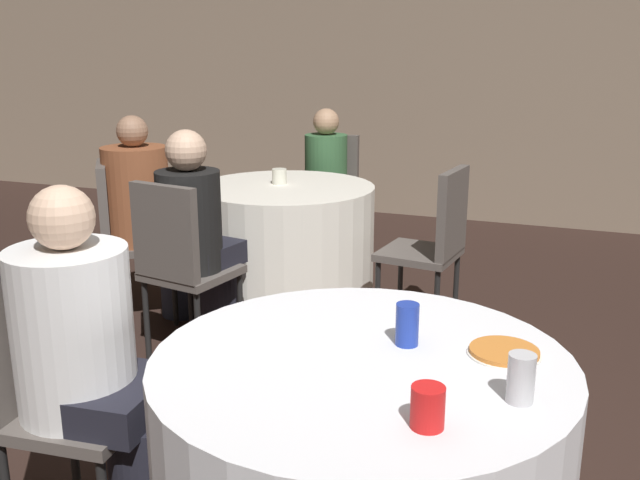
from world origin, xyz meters
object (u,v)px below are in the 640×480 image
Objects in this scene: chair_far_south at (178,256)px; person_green_jacket at (323,191)px; chair_far_southwest at (122,227)px; person_white_shirt at (95,369)px; chair_near_west at (52,378)px; chair_far_north at (330,187)px; chair_far_east at (436,236)px; soda_can_blue at (407,324)px; table_far at (285,246)px; person_black_shirt at (200,242)px; pizza_plate_near at (504,352)px; soda_can_silver at (521,378)px; person_floral_shirt at (149,216)px; table_near at (360,479)px.

person_green_jacket is (0.12, 1.71, 0.00)m from chair_far_south.
chair_far_southwest is 0.79× the size of person_white_shirt.
chair_near_west and chair_far_north have the same top height.
person_white_shirt is 1.04× the size of person_green_jacket.
chair_near_west is 1.91m from chair_far_southwest.
chair_far_east is 1.00× the size of chair_far_north.
person_white_shirt is at bearing -58.87° from chair_far_south.
person_green_jacket is (-0.36, 2.99, -0.05)m from person_white_shirt.
chair_far_southwest reaches higher than soda_can_blue.
person_green_jacket reaches higher than table_far.
person_black_shirt is 1.55m from person_green_jacket.
chair_far_east is 1.95m from pizza_plate_near.
soda_can_silver is at bearing 84.59° from chair_near_west.
table_far is 1.16× the size of chair_far_south.
person_white_shirt is at bearing -168.93° from pizza_plate_near.
chair_far_east and chair_far_north have the same top height.
soda_can_silver is at bearing 113.67° from chair_far_north.
chair_far_east reaches higher than soda_can_silver.
table_far is at bearing 121.76° from soda_can_blue.
person_white_shirt reaches higher than chair_near_west.
chair_far_south is 0.17m from person_black_shirt.
chair_far_southwest is at bearing 144.34° from soda_can_blue.
chair_far_south is 1.98m from pizza_plate_near.
person_white_shirt reaches higher than soda_can_blue.
person_green_jacket reaches higher than chair_near_west.
person_black_shirt is 5.83× the size of pizza_plate_near.
pizza_plate_near is at bearing 96.02° from person_white_shirt.
table_far is at bearing 90.00° from chair_far_east.
chair_near_west is at bearing 166.85° from chair_far_east.
person_white_shirt is (-0.63, -2.09, 0.05)m from chair_far_east.
person_green_jacket reaches higher than pizza_plate_near.
chair_far_north is at bearing 50.39° from chair_far_east.
table_far is 2.52m from pizza_plate_near.
pizza_plate_near is (1.51, -1.98, 0.38)m from table_far.
table_far is 0.91× the size of person_floral_shirt.
table_near is 1.89m from person_black_shirt.
chair_far_north is (-1.21, 3.09, 0.18)m from table_near.
chair_far_south is (-0.33, 1.29, 0.00)m from chair_near_west.
table_far is 0.80m from person_green_jacket.
pizza_plate_near is (1.65, -1.20, 0.17)m from person_black_shirt.
person_white_shirt reaches higher than chair_far_southwest.
chair_near_west is at bearing -6.69° from chair_far_southwest.
pizza_plate_near is at bearing -155.78° from chair_far_east.
chair_far_south reaches higher than soda_can_blue.
chair_far_southwest is 1.52m from person_green_jacket.
table_near is at bearing 11.16° from person_floral_shirt.
person_white_shirt is 3.01m from person_green_jacket.
chair_far_north is 4.63× the size of pizza_plate_near.
chair_far_south is at bearing 9.41° from person_floral_shirt.
chair_far_southwest is 0.17m from person_floral_shirt.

